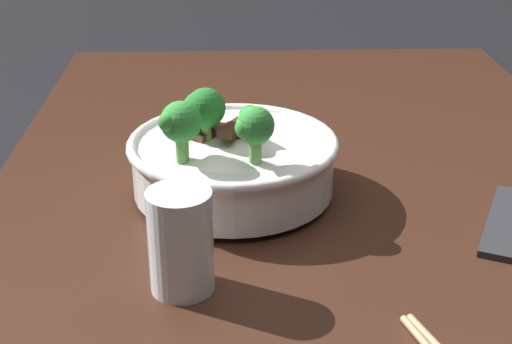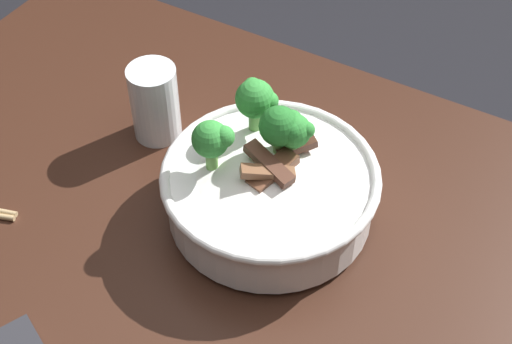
# 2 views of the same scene
# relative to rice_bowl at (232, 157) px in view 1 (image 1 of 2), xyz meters

# --- Properties ---
(dining_table) EXTENTS (1.18, 0.80, 0.81)m
(dining_table) POSITION_rel_rice_bowl_xyz_m (0.04, -0.10, -0.21)
(dining_table) COLOR #381E14
(dining_table) RESTS_ON ground
(rice_bowl) EXTENTS (0.25, 0.25, 0.14)m
(rice_bowl) POSITION_rel_rice_bowl_xyz_m (0.00, 0.00, 0.00)
(rice_bowl) COLOR white
(rice_bowl) RESTS_ON dining_table
(drinking_glass) EXTENTS (0.06, 0.06, 0.10)m
(drinking_glass) POSITION_rel_rice_bowl_xyz_m (-0.19, 0.05, -0.01)
(drinking_glass) COLOR white
(drinking_glass) RESTS_ON dining_table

